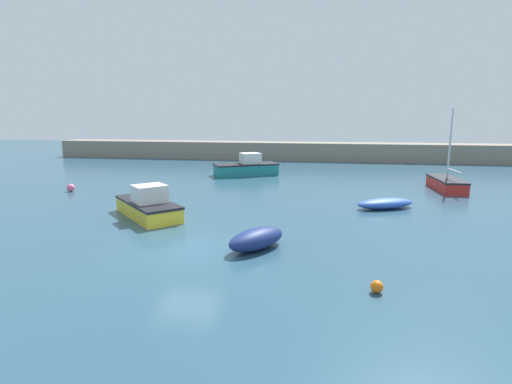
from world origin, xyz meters
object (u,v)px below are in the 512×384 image
object	(u,v)px
motorboat_with_cabin	(247,167)
sailboat_tall_mast	(446,183)
motorboat_grey_hull	(148,206)
mooring_buoy_red	(145,192)
mooring_buoy_pink	(71,188)
rowboat_white_midwater	(385,203)
open_tender_yellow	(257,239)
mooring_buoy_orange	(377,287)

from	to	relation	value
motorboat_with_cabin	sailboat_tall_mast	size ratio (longest dim) A/B	1.03
motorboat_grey_hull	mooring_buoy_red	bearing A→B (deg)	-18.29
motorboat_grey_hull	mooring_buoy_pink	size ratio (longest dim) A/B	8.96
motorboat_grey_hull	sailboat_tall_mast	bearing A→B (deg)	-103.59
sailboat_tall_mast	mooring_buoy_red	bearing A→B (deg)	102.93
motorboat_with_cabin	mooring_buoy_pink	bearing A→B (deg)	13.72
sailboat_tall_mast	rowboat_white_midwater	bearing A→B (deg)	140.24
open_tender_yellow	mooring_buoy_orange	world-z (taller)	open_tender_yellow
rowboat_white_midwater	mooring_buoy_red	size ratio (longest dim) A/B	7.07
motorboat_grey_hull	rowboat_white_midwater	bearing A→B (deg)	-116.94
rowboat_white_midwater	motorboat_grey_hull	bearing A→B (deg)	173.61
rowboat_white_midwater	mooring_buoy_pink	size ratio (longest dim) A/B	6.75
motorboat_with_cabin	mooring_buoy_red	size ratio (longest dim) A/B	11.40
mooring_buoy_pink	mooring_buoy_orange	world-z (taller)	mooring_buoy_pink
rowboat_white_midwater	sailboat_tall_mast	distance (m)	8.15
motorboat_grey_hull	mooring_buoy_orange	size ratio (longest dim) A/B	12.60
sailboat_tall_mast	mooring_buoy_orange	bearing A→B (deg)	156.74
mooring_buoy_red	rowboat_white_midwater	bearing A→B (deg)	-4.60
sailboat_tall_mast	mooring_buoy_pink	size ratio (longest dim) A/B	10.55
open_tender_yellow	mooring_buoy_orange	xyz separation A→B (m)	(4.09, -3.24, -0.22)
mooring_buoy_red	motorboat_grey_hull	bearing A→B (deg)	-63.58
motorboat_grey_hull	rowboat_white_midwater	size ratio (longest dim) A/B	1.33
mooring_buoy_orange	mooring_buoy_pink	bearing A→B (deg)	145.24
rowboat_white_midwater	open_tender_yellow	xyz separation A→B (m)	(-5.92, -7.88, 0.12)
mooring_buoy_pink	mooring_buoy_orange	bearing A→B (deg)	-34.76
motorboat_grey_hull	mooring_buoy_orange	xyz separation A→B (m)	(10.32, -7.23, -0.39)
motorboat_grey_hull	mooring_buoy_red	world-z (taller)	motorboat_grey_hull
sailboat_tall_mast	mooring_buoy_red	size ratio (longest dim) A/B	11.04
open_tender_yellow	motorboat_with_cabin	xyz separation A→B (m)	(-3.99, 18.88, 0.25)
rowboat_white_midwater	mooring_buoy_orange	xyz separation A→B (m)	(-1.83, -11.12, -0.10)
motorboat_grey_hull	mooring_buoy_pink	xyz separation A→B (m)	(-8.12, 5.57, -0.32)
open_tender_yellow	mooring_buoy_orange	bearing A→B (deg)	-93.46
rowboat_white_midwater	motorboat_with_cabin	distance (m)	14.81
mooring_buoy_pink	mooring_buoy_red	world-z (taller)	mooring_buoy_pink
motorboat_grey_hull	mooring_buoy_pink	distance (m)	9.85
motorboat_with_cabin	mooring_buoy_red	xyz separation A→B (m)	(-4.76, -9.82, -0.41)
mooring_buoy_pink	rowboat_white_midwater	bearing A→B (deg)	-4.72
open_tender_yellow	motorboat_grey_hull	bearing A→B (deg)	92.25
sailboat_tall_mast	mooring_buoy_orange	size ratio (longest dim) A/B	14.82
motorboat_with_cabin	mooring_buoy_orange	size ratio (longest dim) A/B	15.30
motorboat_grey_hull	mooring_buoy_red	xyz separation A→B (m)	(-2.52, 5.07, -0.33)
sailboat_tall_mast	mooring_buoy_red	xyz separation A→B (m)	(-19.65, -5.27, -0.21)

